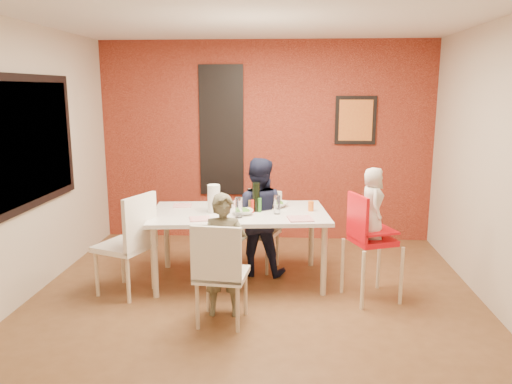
# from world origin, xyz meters

# --- Properties ---
(ground) EXTENTS (4.50, 4.50, 0.00)m
(ground) POSITION_xyz_m (0.00, 0.00, 0.00)
(ground) COLOR brown
(ground) RESTS_ON ground
(ceiling) EXTENTS (4.50, 4.50, 0.02)m
(ceiling) POSITION_xyz_m (0.00, 0.00, 2.70)
(ceiling) COLOR silver
(ceiling) RESTS_ON wall_back
(wall_back) EXTENTS (4.50, 0.02, 2.70)m
(wall_back) POSITION_xyz_m (0.00, 2.25, 1.35)
(wall_back) COLOR beige
(wall_back) RESTS_ON ground
(wall_front) EXTENTS (4.50, 0.02, 2.70)m
(wall_front) POSITION_xyz_m (0.00, -2.25, 1.35)
(wall_front) COLOR beige
(wall_front) RESTS_ON ground
(wall_left) EXTENTS (0.02, 4.50, 2.70)m
(wall_left) POSITION_xyz_m (-2.25, 0.00, 1.35)
(wall_left) COLOR beige
(wall_left) RESTS_ON ground
(wall_right) EXTENTS (0.02, 4.50, 2.70)m
(wall_right) POSITION_xyz_m (2.25, 0.00, 1.35)
(wall_right) COLOR beige
(wall_right) RESTS_ON ground
(brick_accent_wall) EXTENTS (4.50, 0.02, 2.70)m
(brick_accent_wall) POSITION_xyz_m (0.00, 2.23, 1.35)
(brick_accent_wall) COLOR maroon
(brick_accent_wall) RESTS_ON ground
(picture_window_frame) EXTENTS (0.05, 1.70, 1.30)m
(picture_window_frame) POSITION_xyz_m (-2.22, 0.20, 1.55)
(picture_window_frame) COLOR black
(picture_window_frame) RESTS_ON wall_left
(picture_window_pane) EXTENTS (0.02, 1.55, 1.15)m
(picture_window_pane) POSITION_xyz_m (-2.21, 0.20, 1.55)
(picture_window_pane) COLOR black
(picture_window_pane) RESTS_ON wall_left
(glassblock_strip) EXTENTS (0.55, 0.03, 1.70)m
(glassblock_strip) POSITION_xyz_m (-0.60, 2.21, 1.50)
(glassblock_strip) COLOR white
(glassblock_strip) RESTS_ON wall_back
(glassblock_surround) EXTENTS (0.60, 0.03, 1.76)m
(glassblock_surround) POSITION_xyz_m (-0.60, 2.21, 1.50)
(glassblock_surround) COLOR black
(glassblock_surround) RESTS_ON wall_back
(art_print_frame) EXTENTS (0.54, 0.03, 0.64)m
(art_print_frame) POSITION_xyz_m (1.20, 2.21, 1.65)
(art_print_frame) COLOR black
(art_print_frame) RESTS_ON wall_back
(art_print_canvas) EXTENTS (0.44, 0.01, 0.54)m
(art_print_canvas) POSITION_xyz_m (1.20, 2.19, 1.65)
(art_print_canvas) COLOR orange
(art_print_canvas) RESTS_ON wall_back
(dining_table) EXTENTS (1.95, 1.22, 0.77)m
(dining_table) POSITION_xyz_m (-0.20, 0.59, 0.70)
(dining_table) COLOR silver
(dining_table) RESTS_ON ground
(chair_near) EXTENTS (0.48, 0.48, 0.94)m
(chair_near) POSITION_xyz_m (-0.26, -0.49, 0.53)
(chair_near) COLOR silver
(chair_near) RESTS_ON ground
(chair_far) EXTENTS (0.53, 0.53, 0.90)m
(chair_far) POSITION_xyz_m (0.01, 1.06, 0.50)
(chair_far) COLOR white
(chair_far) RESTS_ON ground
(chair_left) EXTENTS (0.63, 0.63, 1.04)m
(chair_left) POSITION_xyz_m (-1.25, 0.15, 0.58)
(chair_left) COLOR white
(chair_left) RESTS_ON ground
(high_chair) EXTENTS (0.57, 0.57, 1.07)m
(high_chair) POSITION_xyz_m (1.11, 0.18, 0.64)
(high_chair) COLOR red
(high_chair) RESTS_ON ground
(child_near) EXTENTS (0.43, 0.30, 1.14)m
(child_near) POSITION_xyz_m (-0.26, -0.25, 0.57)
(child_near) COLOR brown
(child_near) RESTS_ON ground
(child_far) EXTENTS (0.69, 0.56, 1.32)m
(child_far) POSITION_xyz_m (-0.02, 0.82, 0.66)
(child_far) COLOR black
(child_far) RESTS_ON ground
(toddler) EXTENTS (0.23, 0.35, 0.69)m
(toddler) POSITION_xyz_m (1.13, 0.20, 0.98)
(toddler) COLOR silver
(toddler) RESTS_ON high_chair
(plate_near_left) EXTENTS (0.25, 0.25, 0.01)m
(plate_near_left) POSITION_xyz_m (-0.56, 0.25, 0.78)
(plate_near_left) COLOR white
(plate_near_left) RESTS_ON dining_table
(plate_far_mid) EXTENTS (0.25, 0.25, 0.01)m
(plate_far_mid) POSITION_xyz_m (-0.19, 0.98, 0.78)
(plate_far_mid) COLOR white
(plate_far_mid) RESTS_ON dining_table
(plate_near_right) EXTENTS (0.28, 0.28, 0.01)m
(plate_near_right) POSITION_xyz_m (0.45, 0.31, 0.78)
(plate_near_right) COLOR silver
(plate_near_right) RESTS_ON dining_table
(plate_far_left) EXTENTS (0.23, 0.23, 0.01)m
(plate_far_left) POSITION_xyz_m (-0.86, 0.82, 0.78)
(plate_far_left) COLOR white
(plate_far_left) RESTS_ON dining_table
(salad_bowl_a) EXTENTS (0.25, 0.25, 0.05)m
(salad_bowl_a) POSITION_xyz_m (-0.15, 0.47, 0.80)
(salad_bowl_a) COLOR white
(salad_bowl_a) RESTS_ON dining_table
(salad_bowl_b) EXTENTS (0.31, 0.31, 0.06)m
(salad_bowl_b) POSITION_xyz_m (0.20, 0.84, 0.80)
(salad_bowl_b) COLOR silver
(salad_bowl_b) RESTS_ON dining_table
(wine_bottle) EXTENTS (0.08, 0.08, 0.31)m
(wine_bottle) POSITION_xyz_m (-0.02, 0.62, 0.93)
(wine_bottle) COLOR black
(wine_bottle) RESTS_ON dining_table
(wine_glass_a) EXTENTS (0.07, 0.07, 0.21)m
(wine_glass_a) POSITION_xyz_m (-0.18, 0.34, 0.88)
(wine_glass_a) COLOR white
(wine_glass_a) RESTS_ON dining_table
(wine_glass_b) EXTENTS (0.07, 0.07, 0.20)m
(wine_glass_b) POSITION_xyz_m (0.21, 0.53, 0.87)
(wine_glass_b) COLOR white
(wine_glass_b) RESTS_ON dining_table
(paper_towel_roll) EXTENTS (0.13, 0.13, 0.30)m
(paper_towel_roll) POSITION_xyz_m (-0.46, 0.55, 0.92)
(paper_towel_roll) COLOR white
(paper_towel_roll) RESTS_ON dining_table
(condiment_red) EXTENTS (0.03, 0.03, 0.14)m
(condiment_red) POSITION_xyz_m (-0.06, 0.57, 0.84)
(condiment_red) COLOR red
(condiment_red) RESTS_ON dining_table
(condiment_green) EXTENTS (0.04, 0.04, 0.15)m
(condiment_green) POSITION_xyz_m (0.02, 0.59, 0.85)
(condiment_green) COLOR #2F7326
(condiment_green) RESTS_ON dining_table
(condiment_brown) EXTENTS (0.03, 0.03, 0.13)m
(condiment_brown) POSITION_xyz_m (-0.08, 0.60, 0.84)
(condiment_brown) COLOR brown
(condiment_brown) RESTS_ON dining_table
(sippy_cup) EXTENTS (0.06, 0.06, 0.11)m
(sippy_cup) POSITION_xyz_m (0.56, 0.68, 0.83)
(sippy_cup) COLOR orange
(sippy_cup) RESTS_ON dining_table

